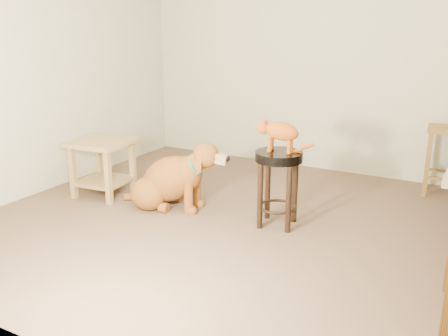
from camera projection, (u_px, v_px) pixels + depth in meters
The scene contains 7 objects.
floor at pixel (245, 226), 4.29m from camera, with size 4.50×4.00×0.01m, color brown.
room_shell at pixel (248, 24), 3.81m from camera, with size 4.54×4.04×2.62m.
padded_stool at pixel (278, 174), 4.19m from camera, with size 0.40×0.40×0.65m.
wood_stool at pixel (444, 160), 4.98m from camera, with size 0.41×0.41×0.69m.
side_table at pixel (103, 159), 4.96m from camera, with size 0.60×0.60×0.57m.
golden_retriever at pixel (171, 181), 4.66m from camera, with size 1.10×0.59×0.70m.
tabby_kitten at pixel (278, 132), 4.10m from camera, with size 0.47×0.24×0.31m.
Camera 1 is at (1.76, -3.56, 1.70)m, focal length 40.00 mm.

